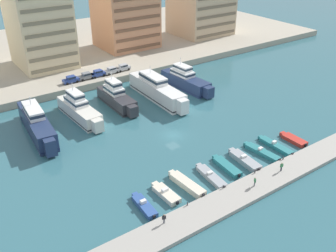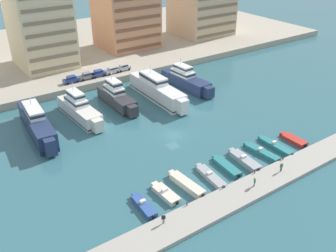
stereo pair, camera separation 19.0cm
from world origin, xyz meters
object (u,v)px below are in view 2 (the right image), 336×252
Objects in this scene: motorboat_grey_center_right at (244,160)px; motorboat_red_far_right at (294,140)px; car_blue_far_left at (71,79)px; car_silver_center at (123,67)px; pedestrian_near_edge at (255,181)px; pedestrian_far_side at (282,166)px; car_blue_mid_left at (98,73)px; yacht_navy_center at (186,80)px; yacht_ivory_left at (79,109)px; motorboat_blue_far_left at (144,205)px; car_silver_center_left at (112,70)px; motorboat_teal_center at (226,166)px; yacht_charcoal_mid_left at (117,97)px; motorboat_cream_left at (165,193)px; car_grey_left at (86,76)px; motorboat_grey_center_left at (211,176)px; pedestrian_mid_deck at (163,218)px; motorboat_teal_mid_right at (262,152)px; motorboat_teal_right at (275,146)px; motorboat_cream_mid_left at (186,184)px; yacht_white_center_left at (157,90)px; yacht_navy_far_left at (37,124)px.

motorboat_red_far_right is (13.34, -0.24, -0.12)m from motorboat_grey_center_right.
car_blue_far_left is 1.00× the size of car_silver_center.
pedestrian_far_side is at bearing 2.60° from pedestrian_near_edge.
pedestrian_near_edge is at bearing -160.65° from motorboat_red_far_right.
car_blue_mid_left is at bearing 110.20° from motorboat_red_far_right.
yacht_ivory_left is at bearing -179.28° from yacht_navy_center.
motorboat_blue_far_left is at bearing -115.71° from car_silver_center.
car_silver_center_left reaches higher than pedestrian_near_edge.
pedestrian_far_side reaches higher than motorboat_red_far_right.
car_silver_center_left is at bearing 86.64° from motorboat_teal_center.
yacht_charcoal_mid_left is at bearing -123.68° from car_silver_center.
car_silver_center is at bearing 101.96° from motorboat_red_far_right.
motorboat_cream_left is at bearing 161.52° from pedestrian_far_side.
car_grey_left is (8.98, 16.34, 0.73)m from yacht_ivory_left.
car_blue_mid_left is 2.51× the size of pedestrian_near_edge.
pedestrian_near_edge is at bearing -123.67° from motorboat_grey_center_right.
yacht_navy_center is at bearing 59.04° from motorboat_grey_center_left.
yacht_charcoal_mid_left is 10.06× the size of pedestrian_mid_deck.
car_silver_center_left is (-5.73, 49.43, 2.48)m from motorboat_teal_mid_right.
motorboat_red_far_right is at bearing -1.03° from motorboat_grey_center_right.
car_grey_left reaches higher than pedestrian_near_edge.
motorboat_blue_far_left is 3.92× the size of pedestrian_near_edge.
motorboat_teal_center is at bearing 178.72° from motorboat_teal_right.
car_grey_left is at bearing 94.20° from pedestrian_near_edge.
pedestrian_far_side is (6.82, 0.31, 0.01)m from pedestrian_near_edge.
car_silver_center_left is (11.90, 49.29, 2.34)m from motorboat_cream_mid_left.
motorboat_red_far_right is at bearing -0.32° from motorboat_blue_far_left.
pedestrian_far_side is at bearing -151.46° from motorboat_red_far_right.
car_grey_left is (-10.80, 17.26, 0.52)m from yacht_white_center_left.
car_silver_center is at bearing 39.52° from yacht_ivory_left.
yacht_navy_center is 26.07m from car_grey_left.
pedestrian_far_side is at bearing -14.27° from motorboat_blue_far_left.
motorboat_grey_center_left is at bearing -170.89° from motorboat_teal_center.
yacht_white_center_left reaches higher than yacht_navy_far_left.
yacht_charcoal_mid_left reaches higher than yacht_navy_center.
yacht_white_center_left is 37.45m from motorboat_cream_left.
car_blue_mid_left is at bearing 95.78° from motorboat_grey_center_right.
motorboat_grey_center_left is (13.22, -0.11, -0.02)m from motorboat_blue_far_left.
car_blue_far_left is at bearing -179.47° from car_blue_mid_left.
motorboat_blue_far_left is 13.22m from motorboat_grey_center_left.
motorboat_blue_far_left is at bearing -179.44° from motorboat_teal_right.
motorboat_teal_right reaches higher than motorboat_teal_mid_right.
pedestrian_far_side is (29.74, -37.86, -0.63)m from yacht_navy_far_left.
yacht_charcoal_mid_left is 2.60× the size of motorboat_red_far_right.
motorboat_grey_center_right is 1.91× the size of car_blue_far_left.
motorboat_grey_center_right is at bearing -75.72° from car_blue_far_left.
motorboat_teal_center is 7.08m from pedestrian_near_edge.
motorboat_teal_right is 50.36m from car_silver_center_left.
yacht_ivory_left is 2.10× the size of motorboat_teal_right.
car_silver_center_left is at bearing 106.04° from motorboat_red_far_right.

